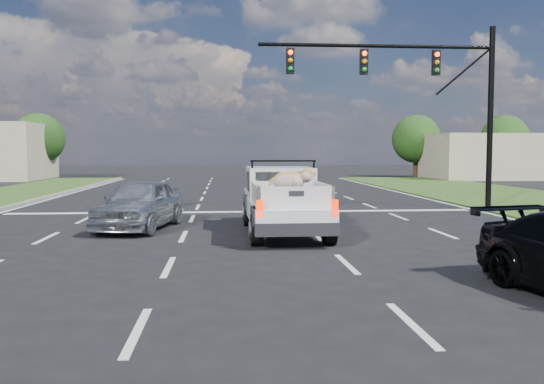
# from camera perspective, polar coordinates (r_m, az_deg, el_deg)

# --- Properties ---
(ground) EXTENTS (160.00, 160.00, 0.00)m
(ground) POSITION_cam_1_polar(r_m,az_deg,el_deg) (11.36, -1.32, -7.30)
(ground) COLOR black
(ground) RESTS_ON ground
(road_markings) EXTENTS (17.75, 60.00, 0.01)m
(road_markings) POSITION_cam_1_polar(r_m,az_deg,el_deg) (17.84, -2.56, -3.13)
(road_markings) COLOR silver
(road_markings) RESTS_ON ground
(traffic_signal) EXTENTS (9.11, 0.31, 7.00)m
(traffic_signal) POSITION_cam_1_polar(r_m,az_deg,el_deg) (23.13, 15.43, 10.09)
(traffic_signal) COLOR black
(traffic_signal) RESTS_ON ground
(building_right) EXTENTS (12.00, 7.00, 3.60)m
(building_right) POSITION_cam_1_polar(r_m,az_deg,el_deg) (50.49, 22.02, 3.28)
(building_right) COLOR #B6AA8B
(building_right) RESTS_ON ground
(tree_far_c) EXTENTS (4.20, 4.20, 5.40)m
(tree_far_c) POSITION_cam_1_polar(r_m,az_deg,el_deg) (51.48, -22.10, 4.94)
(tree_far_c) COLOR #332114
(tree_far_c) RESTS_ON ground
(tree_far_d) EXTENTS (4.20, 4.20, 5.40)m
(tree_far_d) POSITION_cam_1_polar(r_m,az_deg,el_deg) (51.88, 14.11, 5.11)
(tree_far_d) COLOR #332114
(tree_far_d) RESTS_ON ground
(tree_far_e) EXTENTS (4.20, 4.20, 5.40)m
(tree_far_e) POSITION_cam_1_polar(r_m,az_deg,el_deg) (54.97, 22.06, 4.87)
(tree_far_e) COLOR #332114
(tree_far_e) RESTS_ON ground
(pickup_truck) EXTENTS (2.06, 5.36, 2.00)m
(pickup_truck) POSITION_cam_1_polar(r_m,az_deg,el_deg) (15.73, 1.12, -0.71)
(pickup_truck) COLOR black
(pickup_truck) RESTS_ON ground
(silver_sedan) EXTENTS (2.52, 4.53, 1.46)m
(silver_sedan) POSITION_cam_1_polar(r_m,az_deg,el_deg) (17.04, -12.96, -1.12)
(silver_sedan) COLOR #B8BBC0
(silver_sedan) RESTS_ON ground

